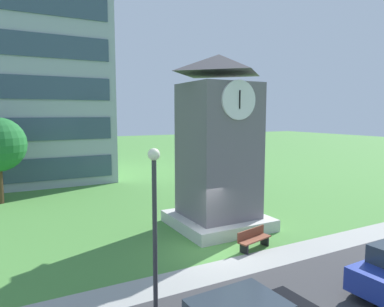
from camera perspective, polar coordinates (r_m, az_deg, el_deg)
name	(u,v)px	position (r m, az deg, el deg)	size (l,w,h in m)	color
ground_plane	(214,252)	(15.87, 3.62, -15.68)	(160.00, 160.00, 0.00)	#4C893D
kerb_strip	(236,266)	(14.59, 7.26, -17.77)	(120.00, 1.60, 0.01)	#9E9E99
office_building	(14,18)	(36.76, -27.02, 19.02)	(14.63, 12.33, 28.80)	#9EA8B2
clock_tower	(218,152)	(18.40, 4.31, 0.17)	(4.62, 4.62, 8.99)	slate
park_bench	(254,239)	(16.24, 9.98, -13.50)	(1.86, 0.89, 0.88)	brown
street_lamp	(155,210)	(10.48, -6.11, -9.15)	(0.36, 0.36, 5.00)	#333338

